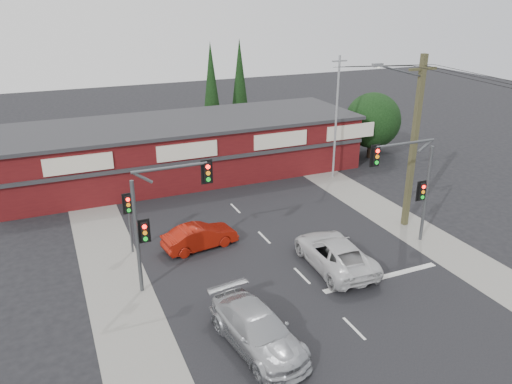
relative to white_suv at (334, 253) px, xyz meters
name	(u,v)px	position (x,y,z in m)	size (l,w,h in m)	color
ground	(304,278)	(-1.93, -0.38, -0.77)	(120.00, 120.00, 0.00)	black
road_strip	(262,236)	(-1.93, 4.62, -0.76)	(14.00, 70.00, 0.01)	black
verge_left	(111,265)	(-10.43, 4.62, -0.76)	(3.00, 70.00, 0.02)	gray
verge_right	(384,212)	(6.57, 4.62, -0.76)	(3.00, 70.00, 0.02)	gray
stop_line	(381,277)	(1.57, -1.88, -0.75)	(6.50, 0.35, 0.01)	silver
white_suv	(334,253)	(0.00, 0.00, 0.00)	(2.54, 5.51, 1.53)	silver
silver_suv	(258,330)	(-6.05, -4.16, 0.00)	(2.15, 5.28, 1.53)	#B0B2B5
red_sedan	(200,236)	(-5.63, 4.65, -0.09)	(1.43, 4.09, 1.35)	maroon
lane_dashes	(264,237)	(-1.93, 4.35, -0.75)	(0.12, 47.06, 0.01)	silver
shop_building	(186,148)	(-2.92, 16.61, 1.37)	(27.30, 8.40, 4.22)	#480E10
tree_cluster	(371,123)	(12.76, 15.06, 2.13)	(5.90, 5.10, 5.50)	#2D2116
conifer_near	(211,85)	(1.57, 23.62, 4.71)	(1.80, 1.80, 9.25)	#2D2116
conifer_far	(240,79)	(5.07, 25.62, 4.71)	(1.80, 1.80, 9.25)	#2D2116
traffic_mast_left	(159,210)	(-8.36, 1.63, 3.16)	(3.77, 0.27, 5.97)	#47494C
traffic_mast_right	(412,177)	(4.93, 0.63, 3.18)	(3.96, 0.27, 5.97)	#47494C
pedestal_signal	(129,211)	(-9.13, 5.63, 1.64)	(0.55, 0.27, 3.38)	#47494C
utility_pole	(413,138)	(6.44, 2.61, 4.63)	(4.38, 0.59, 10.00)	#4A4729
steel_pole	(336,116)	(7.07, 11.62, 3.94)	(1.20, 0.16, 9.00)	gray
power_lines	(506,88)	(6.55, -2.85, 8.27)	(2.01, 29.00, 1.22)	black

